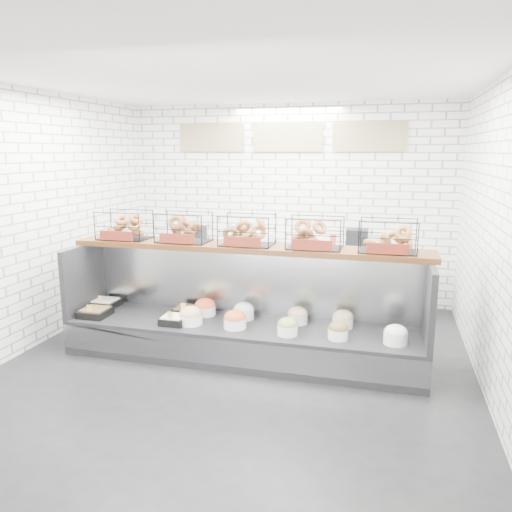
# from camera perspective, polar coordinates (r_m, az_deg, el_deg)

# --- Properties ---
(ground) EXTENTS (5.50, 5.50, 0.00)m
(ground) POSITION_cam_1_polar(r_m,az_deg,el_deg) (5.53, -2.49, -12.64)
(ground) COLOR black
(ground) RESTS_ON ground
(room_shell) EXTENTS (5.02, 5.51, 3.01)m
(room_shell) POSITION_cam_1_polar(r_m,az_deg,el_deg) (5.62, -0.82, 9.46)
(room_shell) COLOR white
(room_shell) RESTS_ON ground
(display_case) EXTENTS (4.00, 0.90, 1.20)m
(display_case) POSITION_cam_1_polar(r_m,az_deg,el_deg) (5.71, -1.49, -8.26)
(display_case) COLOR black
(display_case) RESTS_ON ground
(bagel_shelf) EXTENTS (4.10, 0.50, 0.40)m
(bagel_shelf) POSITION_cam_1_polar(r_m,az_deg,el_deg) (5.61, -1.07, 2.52)
(bagel_shelf) COLOR #3B1E0C
(bagel_shelf) RESTS_ON display_case
(prep_counter) EXTENTS (4.00, 0.60, 1.20)m
(prep_counter) POSITION_cam_1_polar(r_m,az_deg,el_deg) (7.61, 2.91, -2.01)
(prep_counter) COLOR #93969B
(prep_counter) RESTS_ON ground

